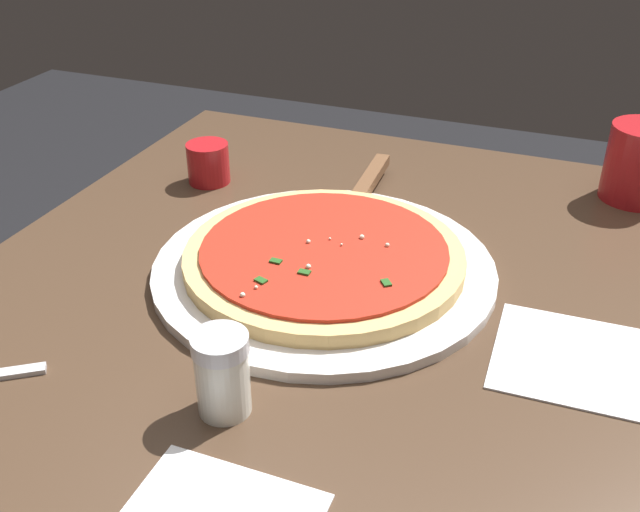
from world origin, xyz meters
TOP-DOWN VIEW (x-y plane):
  - restaurant_table at (0.00, 0.00)m, footprint 0.86×0.73m
  - serving_plate at (0.03, 0.00)m, footprint 0.36×0.36m
  - pizza at (0.03, 0.00)m, footprint 0.30×0.30m
  - pizza_server at (0.20, 0.01)m, footprint 0.22×0.07m
  - cup_small_sauce at (0.19, 0.23)m, footprint 0.06×0.06m
  - napkin_folded_right at (-0.03, -0.27)m, footprint 0.14×0.15m
  - parmesan_shaker at (-0.20, -0.00)m, footprint 0.05×0.05m

SIDE VIEW (x-z plane):
  - restaurant_table at x=0.00m, z-range 0.21..0.95m
  - napkin_folded_right at x=-0.03m, z-range 0.74..0.74m
  - serving_plate at x=0.03m, z-range 0.74..0.75m
  - pizza_server at x=0.20m, z-range 0.75..0.76m
  - pizza at x=0.03m, z-range 0.75..0.77m
  - cup_small_sauce at x=0.19m, z-range 0.74..0.79m
  - parmesan_shaker at x=-0.20m, z-range 0.74..0.81m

